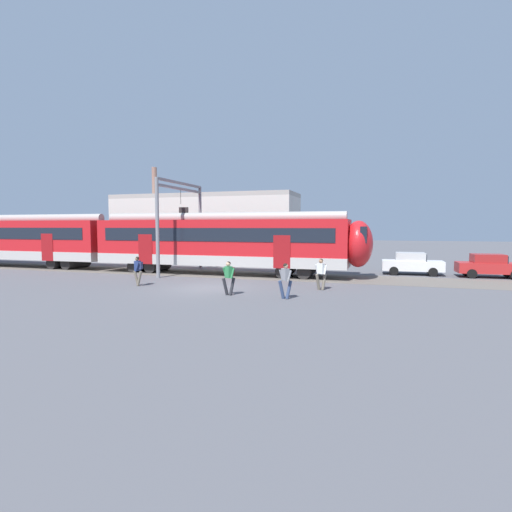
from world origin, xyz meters
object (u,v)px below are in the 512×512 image
Objects in this scene: pedestrian_navy at (138,268)px; pedestrian_white at (321,271)px; parked_car_white at (412,263)px; pedestrian_grey at (285,278)px; parked_car_red at (490,266)px; commuter_train at (116,241)px; pedestrian_green at (229,275)px.

pedestrian_navy is 10.22m from pedestrian_white.
parked_car_white is at bearing 34.16° from pedestrian_navy.
pedestrian_white is at bearing 68.89° from pedestrian_grey.
pedestrian_navy is 8.99m from pedestrian_grey.
parked_car_white and parked_car_red have the same top height.
commuter_train is 21.87m from parked_car_white.
pedestrian_white reaches higher than parked_car_white.
pedestrian_grey is 15.98m from parked_car_red.
pedestrian_navy reaches higher than parked_car_red.
pedestrian_navy is 1.00× the size of pedestrian_green.
pedestrian_green is at bearing -140.55° from parked_car_red.
commuter_train is at bearing -172.44° from parked_car_red.
pedestrian_white is (1.21, 3.13, 0.03)m from pedestrian_grey.
pedestrian_grey is at bearing -9.40° from pedestrian_navy.
pedestrian_green is at bearing -32.59° from commuter_train.
commuter_train reaches higher than parked_car_red.
commuter_train is 9.45× the size of parked_car_white.
commuter_train is 9.38× the size of parked_car_red.
pedestrian_white reaches higher than parked_car_red.
pedestrian_grey reaches higher than parked_car_red.
commuter_train is 17.31m from pedestrian_grey.
pedestrian_green is at bearing -12.30° from pedestrian_navy.
pedestrian_grey is 1.00× the size of pedestrian_white.
parked_car_red is at bearing 40.69° from pedestrian_white.
pedestrian_white is 9.99m from parked_car_white.
commuter_train is 17.23m from pedestrian_white.
pedestrian_navy reaches higher than parked_car_white.
commuter_train is 22.83× the size of pedestrian_navy.
pedestrian_white is 12.94m from parked_car_red.
pedestrian_grey is at bearing -118.08° from parked_car_white.
pedestrian_grey is 0.41× the size of parked_car_white.
pedestrian_white is 0.41× the size of parked_car_red.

